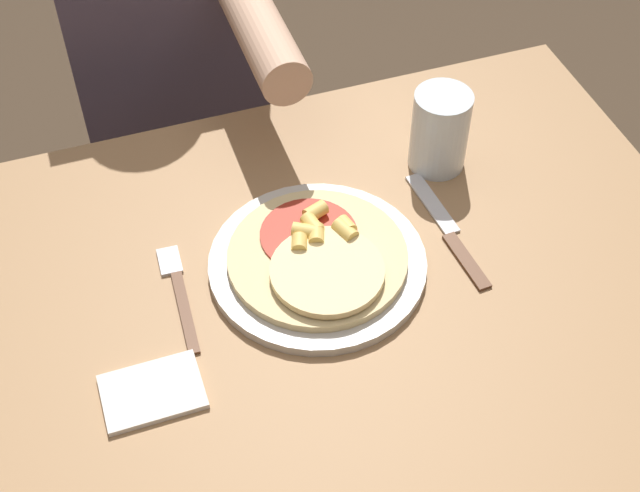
# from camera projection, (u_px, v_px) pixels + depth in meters

# --- Properties ---
(dining_table) EXTENTS (1.02, 0.78, 0.73)m
(dining_table) POSITION_uv_depth(u_px,v_px,m) (331.00, 355.00, 1.20)
(dining_table) COLOR #9E754C
(dining_table) RESTS_ON ground_plane
(plate) EXTENTS (0.28, 0.28, 0.01)m
(plate) POSITION_uv_depth(u_px,v_px,m) (320.00, 263.00, 1.14)
(plate) COLOR beige
(plate) RESTS_ON dining_table
(pizza) EXTENTS (0.23, 0.23, 0.04)m
(pizza) POSITION_uv_depth(u_px,v_px,m) (322.00, 256.00, 1.13)
(pizza) COLOR #E0C689
(pizza) RESTS_ON plate
(fork) EXTENTS (0.03, 0.18, 0.00)m
(fork) POSITION_uv_depth(u_px,v_px,m) (179.00, 290.00, 1.12)
(fork) COLOR brown
(fork) RESTS_ON dining_table
(knife) EXTENTS (0.03, 0.22, 0.00)m
(knife) POSITION_uv_depth(u_px,v_px,m) (449.00, 231.00, 1.19)
(knife) COLOR brown
(knife) RESTS_ON dining_table
(drinking_glass) EXTENTS (0.08, 0.08, 0.12)m
(drinking_glass) POSITION_uv_depth(u_px,v_px,m) (440.00, 130.00, 1.23)
(drinking_glass) COLOR silver
(drinking_glass) RESTS_ON dining_table
(napkin) EXTENTS (0.11, 0.08, 0.01)m
(napkin) POSITION_uv_depth(u_px,v_px,m) (152.00, 392.00, 1.02)
(napkin) COLOR silver
(napkin) RESTS_ON dining_table
(person_diner) EXTENTS (0.33, 0.52, 1.19)m
(person_diner) POSITION_uv_depth(u_px,v_px,m) (167.00, 44.00, 1.53)
(person_diner) COLOR #2D2D38
(person_diner) RESTS_ON ground_plane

